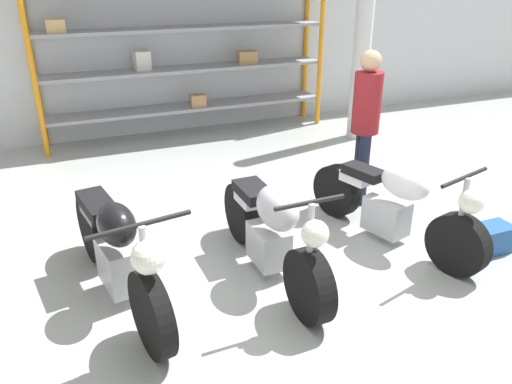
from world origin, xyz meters
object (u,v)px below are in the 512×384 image
object	(u,v)px
shelving_rack	(184,49)
toolbox	(490,239)
motorcycle_silver	(272,231)
motorcycle_black	(117,251)
person_browsing	(366,116)
motorcycle_white	(394,205)

from	to	relation	value
shelving_rack	toolbox	size ratio (longest dim) A/B	10.70
shelving_rack	motorcycle_silver	distance (m)	4.60
shelving_rack	motorcycle_black	bearing A→B (deg)	-112.20
shelving_rack	toolbox	bearing A→B (deg)	-70.28
motorcycle_silver	person_browsing	xyz separation A→B (m)	(1.64, 1.07, 0.61)
person_browsing	motorcycle_silver	bearing A→B (deg)	52.68
motorcycle_silver	person_browsing	size ratio (longest dim) A/B	1.13
shelving_rack	motorcycle_silver	xyz separation A→B (m)	(-0.43, -4.48, -0.96)
shelving_rack	motorcycle_black	xyz separation A→B (m)	(-1.77, -4.34, -0.94)
motorcycle_white	motorcycle_silver	bearing A→B (deg)	-101.60
motorcycle_black	shelving_rack	bearing A→B (deg)	148.02
shelving_rack	motorcycle_silver	bearing A→B (deg)	-95.46
motorcycle_black	motorcycle_silver	xyz separation A→B (m)	(1.34, -0.14, -0.02)
motorcycle_silver	toolbox	size ratio (longest dim) A/B	4.65
motorcycle_white	toolbox	world-z (taller)	motorcycle_white
shelving_rack	person_browsing	world-z (taller)	shelving_rack
shelving_rack	toolbox	distance (m)	5.38
motorcycle_black	motorcycle_silver	size ratio (longest dim) A/B	1.08
person_browsing	toolbox	distance (m)	1.86
motorcycle_silver	motorcycle_white	size ratio (longest dim) A/B	0.98
motorcycle_black	motorcycle_white	world-z (taller)	motorcycle_black
motorcycle_black	motorcycle_white	xyz separation A→B (m)	(2.74, -0.05, -0.06)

